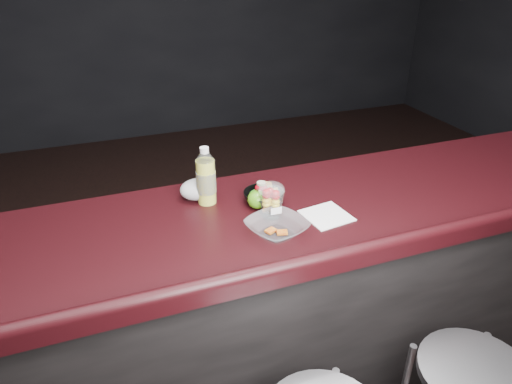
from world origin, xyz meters
The scene contains 8 objects.
counter centered at (0.00, 0.30, 0.51)m, with size 4.06×0.71×1.02m.
lemonade_bottle centered at (-0.21, 0.46, 1.12)m, with size 0.08×0.08×0.23m.
fruit_cup centered at (-0.02, 0.28, 1.09)m, with size 0.10×0.10×0.14m.
green_apple centered at (-0.04, 0.35, 1.06)m, with size 0.08×0.08×0.08m.
plastic_bag centered at (-0.24, 0.51, 1.06)m, with size 0.14×0.11×0.10m.
snack_bowl centered at (-0.01, 0.38, 1.05)m, with size 0.18×0.18×0.09m.
takeout_bowl centered at (-0.04, 0.16, 1.04)m, with size 0.26×0.26×0.05m.
paper_napkin centered at (0.18, 0.20, 1.02)m, with size 0.16×0.16×0.00m, color white.
Camera 1 is at (-0.58, -1.08, 1.91)m, focal length 32.00 mm.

